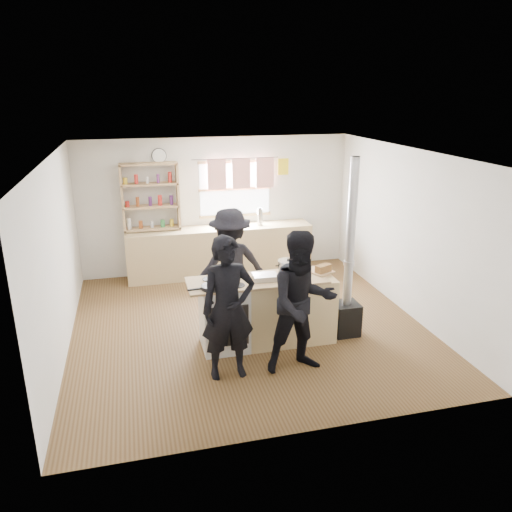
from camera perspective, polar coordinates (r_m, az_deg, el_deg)
name	(u,v)px	position (r m, az deg, el deg)	size (l,w,h in m)	color
ground	(248,325)	(7.44, -0.95, -7.91)	(5.00, 5.00, 0.01)	brown
back_counter	(220,251)	(9.29, -4.10, 0.58)	(3.40, 0.55, 0.90)	tan
shelving_unit	(150,197)	(9.01, -11.97, 6.66)	(1.00, 0.28, 1.20)	tan
thermos	(260,217)	(9.27, 0.45, 4.49)	(0.10, 0.10, 0.31)	silver
cooking_island	(267,310)	(6.79, 1.30, -6.23)	(1.97, 0.64, 0.93)	silver
skillet_greens	(212,287)	(6.28, -5.07, -3.53)	(0.30, 0.30, 0.05)	black
roast_tray	(265,277)	(6.55, 1.05, -2.39)	(0.33, 0.26, 0.07)	silver
stockpot_stove	(228,273)	(6.53, -3.17, -2.01)	(0.25, 0.25, 0.20)	silver
stockpot_counter	(288,267)	(6.77, 3.66, -1.23)	(0.27, 0.27, 0.21)	#B5B5B7
bread_board	(323,270)	(6.83, 7.69, -1.56)	(0.34, 0.30, 0.12)	tan
flue_heater	(347,291)	(7.04, 10.39, -3.92)	(0.35, 0.35, 2.50)	black
person_near_left	(228,309)	(5.86, -3.20, -6.02)	(0.64, 0.42, 1.75)	black
person_near_right	(302,303)	(5.99, 5.31, -5.39)	(0.86, 0.67, 1.78)	black
person_far	(230,265)	(7.35, -2.94, -1.03)	(1.10, 0.63, 1.70)	black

